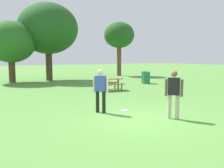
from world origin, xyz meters
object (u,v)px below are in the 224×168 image
person_thrower (101,88)px  tree_broad_center (11,42)px  person_catcher (174,91)px  trash_can_further_along (145,77)px  picnic_table_near (108,81)px  tree_slender_mid (119,36)px  trash_can_beside_table (146,78)px  frisbee (125,111)px  tree_far_right (48,29)px

person_thrower → tree_broad_center: 13.74m
person_catcher → trash_can_further_along: bearing=53.7°
person_thrower → picnic_table_near: person_thrower is taller
tree_slender_mid → person_catcher: bearing=-119.6°
person_catcher → trash_can_beside_table: person_catcher is taller
frisbee → tree_slender_mid: (10.34, 15.14, 4.51)m
person_thrower → frisbee: person_thrower is taller
person_catcher → tree_broad_center: tree_broad_center is taller
person_catcher → trash_can_further_along: 11.40m
picnic_table_near → tree_slender_mid: tree_slender_mid is taller
frisbee → picnic_table_near: 6.02m
trash_can_beside_table → picnic_table_near: bearing=-160.6°
trash_can_further_along → tree_far_right: size_ratio=0.14×
picnic_table_near → trash_can_beside_table: size_ratio=2.04×
person_catcher → tree_broad_center: size_ratio=0.32×
frisbee → tree_far_right: (1.77, 13.94, 4.60)m
tree_far_right → person_thrower: bearing=-101.1°
person_thrower → tree_far_right: tree_far_right is taller
person_thrower → tree_far_right: bearing=78.9°
frisbee → picnic_table_near: bearing=63.5°
person_thrower → tree_broad_center: size_ratio=0.32×
person_thrower → frisbee: 1.33m
picnic_table_near → trash_can_further_along: trash_can_further_along is taller
person_thrower → person_catcher: bearing=-53.5°
trash_can_beside_table → tree_far_right: tree_far_right is taller
person_thrower → trash_can_further_along: (8.32, 7.04, -0.46)m
tree_far_right → picnic_table_near: bearing=-84.0°
trash_can_beside_table → trash_can_further_along: same height
person_catcher → tree_broad_center: bearing=97.6°
person_thrower → person_catcher: (1.58, -2.14, 0.00)m
picnic_table_near → frisbee: bearing=-116.5°
person_catcher → picnic_table_near: person_catcher is taller
person_catcher → picnic_table_near: 7.51m
trash_can_further_along → tree_broad_center: bearing=143.7°
person_thrower → trash_can_beside_table: (8.20, 6.71, -0.46)m
tree_far_right → trash_can_beside_table: bearing=-51.6°
tree_slender_mid → frisbee: bearing=-124.3°
person_thrower → picnic_table_near: (3.59, 5.09, -0.38)m
person_catcher → frisbee: person_catcher is taller
tree_broad_center → picnic_table_near: bearing=-64.0°
person_thrower → tree_far_right: 14.39m
person_thrower → tree_broad_center: bearing=92.2°
frisbee → tree_broad_center: bearing=95.9°
frisbee → trash_can_beside_table: 10.11m
person_catcher → trash_can_beside_table: (6.61, 8.85, -0.46)m
tree_far_right → tree_broad_center: bearing=-177.6°
picnic_table_near → tree_slender_mid: bearing=51.9°
frisbee → trash_can_beside_table: size_ratio=0.29×
person_thrower → tree_far_right: (2.68, 13.66, 3.67)m
person_thrower → tree_slender_mid: 18.98m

